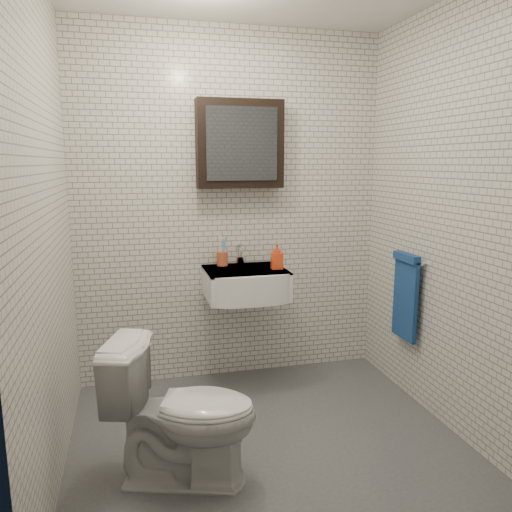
% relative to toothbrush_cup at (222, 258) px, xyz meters
% --- Properties ---
extents(ground, '(2.20, 2.00, 0.01)m').
position_rel_toothbrush_cup_xyz_m(ground, '(0.08, -0.94, -0.90)').
color(ground, '#484A4F').
rests_on(ground, ground).
extents(room_shell, '(2.22, 2.02, 2.51)m').
position_rel_toothbrush_cup_xyz_m(room_shell, '(0.08, -0.94, 0.56)').
color(room_shell, silver).
rests_on(room_shell, ground).
extents(washbasin, '(0.55, 0.50, 0.20)m').
position_rel_toothbrush_cup_xyz_m(washbasin, '(0.13, -0.20, -0.15)').
color(washbasin, white).
rests_on(washbasin, room_shell).
extents(faucet, '(0.06, 0.20, 0.15)m').
position_rel_toothbrush_cup_xyz_m(faucet, '(0.13, -0.01, 0.01)').
color(faucet, silver).
rests_on(faucet, washbasin).
extents(mirror_cabinet, '(0.60, 0.15, 0.60)m').
position_rel_toothbrush_cup_xyz_m(mirror_cabinet, '(0.13, -0.01, 0.79)').
color(mirror_cabinet, black).
rests_on(mirror_cabinet, room_shell).
extents(towel_rail, '(0.09, 0.30, 0.58)m').
position_rel_toothbrush_cup_xyz_m(towel_rail, '(1.13, -0.59, -0.18)').
color(towel_rail, silver).
rests_on(towel_rail, room_shell).
extents(toothbrush_cup, '(0.10, 0.10, 0.22)m').
position_rel_toothbrush_cup_xyz_m(toothbrush_cup, '(0.00, 0.00, 0.00)').
color(toothbrush_cup, '#B54F2D').
rests_on(toothbrush_cup, washbasin).
extents(soap_bottle, '(0.09, 0.09, 0.18)m').
position_rel_toothbrush_cup_xyz_m(soap_bottle, '(0.35, -0.20, 0.03)').
color(soap_bottle, orange).
rests_on(soap_bottle, washbasin).
extents(toilet, '(0.81, 0.61, 0.73)m').
position_rel_toothbrush_cup_xyz_m(toilet, '(-0.41, -1.16, -0.54)').
color(toilet, white).
rests_on(toilet, ground).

